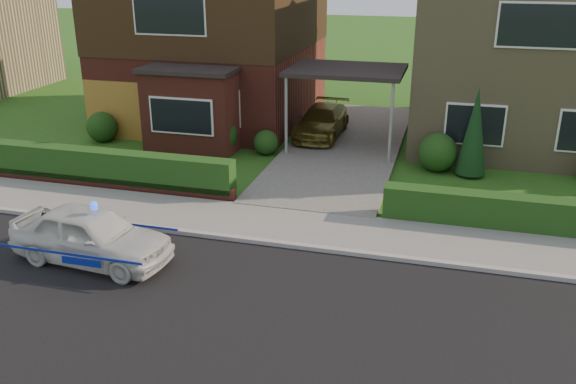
% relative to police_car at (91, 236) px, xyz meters
% --- Properties ---
extents(ground, '(120.00, 120.00, 0.00)m').
position_rel_police_car_xyz_m(ground, '(3.78, -1.28, -0.61)').
color(ground, '#2B5516').
rests_on(ground, ground).
extents(road, '(60.00, 6.00, 0.02)m').
position_rel_police_car_xyz_m(road, '(3.78, -1.28, -0.61)').
color(road, black).
rests_on(road, ground).
extents(kerb, '(60.00, 0.16, 0.12)m').
position_rel_police_car_xyz_m(kerb, '(3.78, 1.77, -0.55)').
color(kerb, '#9E9993').
rests_on(kerb, ground).
extents(sidewalk, '(60.00, 2.00, 0.10)m').
position_rel_police_car_xyz_m(sidewalk, '(3.78, 2.82, -0.56)').
color(sidewalk, slate).
rests_on(sidewalk, ground).
extents(driveway, '(3.80, 12.00, 0.12)m').
position_rel_police_car_xyz_m(driveway, '(3.78, 9.72, -0.55)').
color(driveway, '#666059').
rests_on(driveway, ground).
extents(house_left, '(7.50, 9.53, 7.25)m').
position_rel_police_car_xyz_m(house_left, '(-2.01, 12.63, 3.20)').
color(house_left, maroon).
rests_on(house_left, ground).
extents(house_right, '(7.50, 8.06, 7.25)m').
position_rel_police_car_xyz_m(house_right, '(9.58, 12.72, 3.05)').
color(house_right, '#94815B').
rests_on(house_right, ground).
extents(carport_link, '(3.80, 3.00, 2.77)m').
position_rel_police_car_xyz_m(carport_link, '(3.78, 9.68, 2.04)').
color(carport_link, black).
rests_on(carport_link, ground).
extents(garage_door, '(2.20, 0.10, 2.10)m').
position_rel_police_car_xyz_m(garage_door, '(-4.47, 8.68, 0.44)').
color(garage_door, '#8E5E1F').
rests_on(garage_door, ground).
extents(dwarf_wall, '(7.70, 0.25, 0.36)m').
position_rel_police_car_xyz_m(dwarf_wall, '(-2.02, 4.02, -0.43)').
color(dwarf_wall, maroon).
rests_on(dwarf_wall, ground).
extents(hedge_left, '(7.50, 0.55, 0.90)m').
position_rel_police_car_xyz_m(hedge_left, '(-2.02, 4.17, -0.61)').
color(hedge_left, black).
rests_on(hedge_left, ground).
extents(hedge_right, '(7.50, 0.55, 0.80)m').
position_rel_police_car_xyz_m(hedge_right, '(9.58, 4.07, -0.61)').
color(hedge_right, black).
rests_on(hedge_right, ground).
extents(shrub_left_far, '(1.08, 1.08, 1.08)m').
position_rel_police_car_xyz_m(shrub_left_far, '(-4.72, 8.22, -0.07)').
color(shrub_left_far, black).
rests_on(shrub_left_far, ground).
extents(shrub_left_mid, '(1.32, 1.32, 1.32)m').
position_rel_police_car_xyz_m(shrub_left_mid, '(-0.22, 8.02, 0.05)').
color(shrub_left_mid, black).
rests_on(shrub_left_mid, ground).
extents(shrub_left_near, '(0.84, 0.84, 0.84)m').
position_rel_police_car_xyz_m(shrub_left_near, '(1.38, 8.32, -0.19)').
color(shrub_left_near, black).
rests_on(shrub_left_near, ground).
extents(shrub_right_near, '(1.20, 1.20, 1.20)m').
position_rel_police_car_xyz_m(shrub_right_near, '(6.98, 8.12, -0.01)').
color(shrub_right_near, black).
rests_on(shrub_right_near, ground).
extents(conifer_a, '(0.90, 0.90, 2.60)m').
position_rel_police_car_xyz_m(conifer_a, '(7.98, 7.92, 0.69)').
color(conifer_a, black).
rests_on(conifer_a, ground).
extents(police_car, '(3.31, 3.72, 1.39)m').
position_rel_police_car_xyz_m(police_car, '(0.00, 0.00, 0.00)').
color(police_car, silver).
rests_on(police_car, ground).
extents(driveway_car, '(1.58, 3.71, 1.07)m').
position_rel_police_car_xyz_m(driveway_car, '(2.78, 10.63, 0.04)').
color(driveway_car, olive).
rests_on(driveway_car, driveway).
extents(potted_plant_a, '(0.39, 0.30, 0.68)m').
position_rel_police_car_xyz_m(potted_plant_a, '(-0.62, 7.72, -0.28)').
color(potted_plant_a, gray).
rests_on(potted_plant_a, ground).
extents(potted_plant_b, '(0.58, 0.55, 0.83)m').
position_rel_police_car_xyz_m(potted_plant_b, '(-1.76, 7.72, -0.20)').
color(potted_plant_b, gray).
rests_on(potted_plant_b, ground).
extents(potted_plant_c, '(0.52, 0.52, 0.69)m').
position_rel_police_car_xyz_m(potted_plant_c, '(-1.67, 4.74, -0.27)').
color(potted_plant_c, gray).
rests_on(potted_plant_c, ground).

